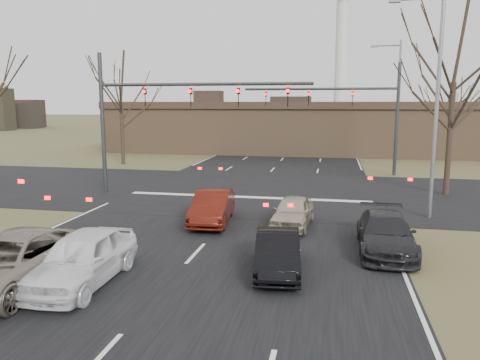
# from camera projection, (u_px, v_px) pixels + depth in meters

# --- Properties ---
(ground) EXTENTS (360.00, 360.00, 0.00)m
(ground) POSITION_uv_depth(u_px,v_px,m) (166.00, 287.00, 13.39)
(ground) COLOR #4A4A27
(ground) RESTS_ON ground
(road_main) EXTENTS (14.00, 300.00, 0.02)m
(road_main) POSITION_uv_depth(u_px,v_px,m) (303.00, 137.00, 71.44)
(road_main) COLOR black
(road_main) RESTS_ON ground
(road_cross) EXTENTS (200.00, 14.00, 0.02)m
(road_cross) POSITION_uv_depth(u_px,v_px,m) (253.00, 191.00, 27.90)
(road_cross) COLOR black
(road_cross) RESTS_ON ground
(building) EXTENTS (42.40, 10.40, 5.30)m
(building) POSITION_uv_depth(u_px,v_px,m) (309.00, 127.00, 49.34)
(building) COLOR #826346
(building) RESTS_ON ground
(mast_arm_near) EXTENTS (12.12, 0.24, 8.00)m
(mast_arm_near) POSITION_uv_depth(u_px,v_px,m) (156.00, 105.00, 26.15)
(mast_arm_near) COLOR #383A3D
(mast_arm_near) RESTS_ON ground
(mast_arm_far) EXTENTS (11.12, 0.24, 8.00)m
(mast_arm_far) POSITION_uv_depth(u_px,v_px,m) (357.00, 105.00, 33.64)
(mast_arm_far) COLOR #383A3D
(mast_arm_far) RESTS_ON ground
(streetlight_right_near) EXTENTS (2.34, 0.25, 10.00)m
(streetlight_right_near) POSITION_uv_depth(u_px,v_px,m) (433.00, 94.00, 20.46)
(streetlight_right_near) COLOR gray
(streetlight_right_near) RESTS_ON ground
(streetlight_right_far) EXTENTS (2.34, 0.25, 10.00)m
(streetlight_right_far) POSITION_uv_depth(u_px,v_px,m) (396.00, 98.00, 36.81)
(streetlight_right_far) COLOR gray
(streetlight_right_far) RESTS_ON ground
(tree_right_near) EXTENTS (6.90, 6.90, 11.50)m
(tree_right_near) POSITION_uv_depth(u_px,v_px,m) (457.00, 34.00, 25.30)
(tree_right_near) COLOR black
(tree_right_near) RESTS_ON ground
(tree_left_far) EXTENTS (5.70, 5.70, 9.50)m
(tree_left_far) POSITION_uv_depth(u_px,v_px,m) (120.00, 77.00, 38.89)
(tree_left_far) COLOR black
(tree_left_far) RESTS_ON ground
(tree_right_far) EXTENTS (5.40, 5.40, 9.00)m
(tree_right_far) POSITION_uv_depth(u_px,v_px,m) (450.00, 84.00, 43.23)
(tree_right_far) COLOR black
(tree_right_far) RESTS_ON ground
(car_silver_suv) EXTENTS (2.58, 5.54, 1.53)m
(car_silver_suv) POSITION_uv_depth(u_px,v_px,m) (10.00, 262.00, 13.17)
(car_silver_suv) COLOR gray
(car_silver_suv) RESTS_ON ground
(car_white_sedan) EXTENTS (1.90, 4.58, 1.55)m
(car_white_sedan) POSITION_uv_depth(u_px,v_px,m) (82.00, 258.00, 13.50)
(car_white_sedan) COLOR white
(car_white_sedan) RESTS_ON ground
(car_black_hatch) EXTENTS (1.75, 3.94, 1.26)m
(car_black_hatch) POSITION_uv_depth(u_px,v_px,m) (278.00, 252.00, 14.49)
(car_black_hatch) COLOR black
(car_black_hatch) RESTS_ON ground
(car_charcoal_sedan) EXTENTS (1.93, 4.65, 1.35)m
(car_charcoal_sedan) POSITION_uv_depth(u_px,v_px,m) (386.00, 233.00, 16.42)
(car_charcoal_sedan) COLOR black
(car_charcoal_sedan) RESTS_ON ground
(car_red_ahead) EXTENTS (1.87, 4.39, 1.41)m
(car_red_ahead) POSITION_uv_depth(u_px,v_px,m) (212.00, 207.00, 20.41)
(car_red_ahead) COLOR #4D120B
(car_red_ahead) RESTS_ON ground
(car_silver_ahead) EXTENTS (1.81, 3.87, 1.28)m
(car_silver_ahead) POSITION_uv_depth(u_px,v_px,m) (293.00, 212.00, 19.81)
(car_silver_ahead) COLOR #B8AF95
(car_silver_ahead) RESTS_ON ground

